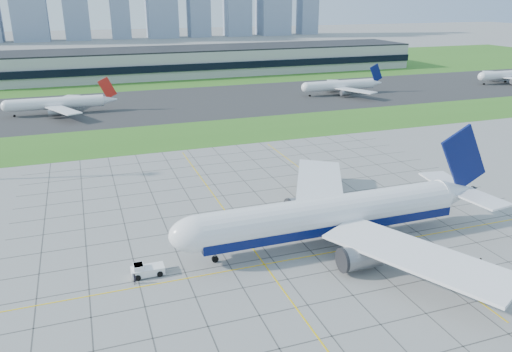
{
  "coord_description": "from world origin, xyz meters",
  "views": [
    {
      "loc": [
        -37.74,
        -75.66,
        45.36
      ],
      "look_at": [
        -2.26,
        24.26,
        7.0
      ],
      "focal_mm": 35.0,
      "sensor_mm": 36.0,
      "label": 1
    }
  ],
  "objects": [
    {
      "name": "distant_jet_1",
      "position": [
        -46.5,
        139.71,
        4.49
      ],
      "size": [
        42.31,
        42.66,
        14.08
      ],
      "color": "white",
      "rests_on": "ground"
    },
    {
      "name": "apron_markings",
      "position": [
        0.43,
        11.09,
        0.02
      ],
      "size": [
        120.0,
        130.0,
        0.03
      ],
      "color": "#474744",
      "rests_on": "ground"
    },
    {
      "name": "pushback_tug",
      "position": [
        -30.46,
        1.41,
        1.02
      ],
      "size": [
        8.23,
        2.9,
        2.29
      ],
      "rotation": [
        0.0,
        0.0,
        0.0
      ],
      "color": "white",
      "rests_on": "ground"
    },
    {
      "name": "ground",
      "position": [
        0.0,
        0.0,
        0.0
      ],
      "size": [
        1400.0,
        1400.0,
        0.0
      ],
      "primitive_type": "plane",
      "color": "gray",
      "rests_on": "ground"
    },
    {
      "name": "crew_near",
      "position": [
        -32.62,
        -0.76,
        0.95
      ],
      "size": [
        0.79,
        0.82,
        1.9
      ],
      "primitive_type": "imported",
      "rotation": [
        0.0,
        0.0,
        0.89
      ],
      "color": "black",
      "rests_on": "ground"
    },
    {
      "name": "airliner",
      "position": [
        5.28,
        1.78,
        5.8
      ],
      "size": [
        67.36,
        68.33,
        21.22
      ],
      "rotation": [
        0.0,
        0.0,
        0.0
      ],
      "color": "white",
      "rests_on": "ground"
    },
    {
      "name": "asphalt_taxiway",
      "position": [
        0.0,
        145.0,
        0.03
      ],
      "size": [
        700.0,
        75.0,
        0.04
      ],
      "primitive_type": "cube",
      "color": "#383838",
      "rests_on": "ground"
    },
    {
      "name": "grass_median",
      "position": [
        0.0,
        90.0,
        0.02
      ],
      "size": [
        700.0,
        35.0,
        0.04
      ],
      "primitive_type": "cube",
      "color": "#346C1F",
      "rests_on": "ground"
    },
    {
      "name": "terminal",
      "position": [
        40.0,
        229.87,
        7.89
      ],
      "size": [
        260.0,
        43.0,
        15.8
      ],
      "color": "#B7B7B2",
      "rests_on": "ground"
    },
    {
      "name": "distant_jet_2",
      "position": [
        82.43,
        139.45,
        4.49
      ],
      "size": [
        41.59,
        42.66,
        14.08
      ],
      "color": "white",
      "rests_on": "ground"
    },
    {
      "name": "distant_jet_3",
      "position": [
        184.17,
        138.3,
        4.48
      ],
      "size": [
        37.63,
        42.66,
        14.08
      ],
      "color": "white",
      "rests_on": "ground"
    },
    {
      "name": "grass_far",
      "position": [
        0.0,
        255.0,
        0.02
      ],
      "size": [
        700.0,
        145.0,
        0.04
      ],
      "primitive_type": "cube",
      "color": "#346C1F",
      "rests_on": "ground"
    },
    {
      "name": "crew_far",
      "position": [
        25.79,
        -15.65,
        0.9
      ],
      "size": [
        0.98,
        0.83,
        1.79
      ],
      "primitive_type": "imported",
      "rotation": [
        0.0,
        0.0,
        -0.19
      ],
      "color": "black",
      "rests_on": "ground"
    }
  ]
}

